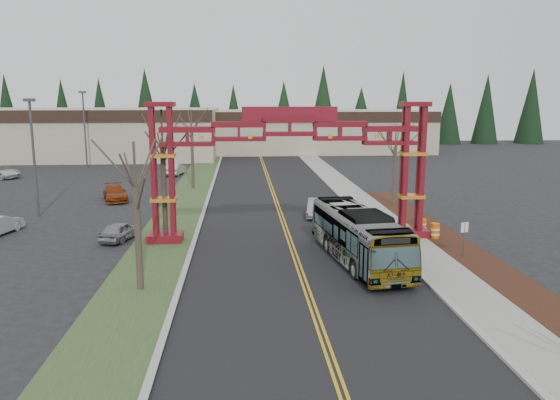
{
  "coord_description": "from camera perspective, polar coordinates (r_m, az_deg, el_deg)",
  "views": [
    {
      "loc": [
        -3.08,
        -16.4,
        9.11
      ],
      "look_at": [
        -0.89,
        14.15,
        3.39
      ],
      "focal_mm": 35.0,
      "sensor_mm": 36.0,
      "label": 1
    }
  ],
  "objects": [
    {
      "name": "transit_bus",
      "position": [
        30.98,
        8.18,
        -3.71
      ],
      "size": [
        3.87,
        11.1,
        3.03
      ],
      "primitive_type": "imported",
      "rotation": [
        0.0,
        0.0,
        0.12
      ],
      "color": "#9B9EA2",
      "rests_on": "ground"
    },
    {
      "name": "barrel_north",
      "position": [
        40.57,
        14.32,
        -2.01
      ],
      "size": [
        0.53,
        0.53,
        0.98
      ],
      "color": "orange",
      "rests_on": "ground"
    },
    {
      "name": "light_pole_near",
      "position": [
        45.94,
        -24.38,
        4.85
      ],
      "size": [
        0.79,
        0.39,
        9.11
      ],
      "color": "#3F3F44",
      "rests_on": "ground"
    },
    {
      "name": "retail_building_east",
      "position": [
        97.4,
        3.65,
        7.27
      ],
      "size": [
        38.0,
        20.3,
        7.0
      ],
      "color": "tan",
      "rests_on": "ground"
    },
    {
      "name": "grass_median",
      "position": [
        42.67,
        -10.63,
        -1.87
      ],
      "size": [
        4.0,
        110.0,
        0.08
      ],
      "primitive_type": "cube",
      "color": "#324824",
      "rests_on": "ground"
    },
    {
      "name": "barrel_mid",
      "position": [
        38.83,
        14.66,
        -2.61
      ],
      "size": [
        0.51,
        0.51,
        0.95
      ],
      "color": "orange",
      "rests_on": "ground"
    },
    {
      "name": "bare_tree_median_near",
      "position": [
        26.26,
        -14.85,
        1.25
      ],
      "size": [
        3.21,
        3.21,
        7.16
      ],
      "color": "#382D26",
      "rests_on": "ground"
    },
    {
      "name": "bare_tree_median_far",
      "position": [
        55.88,
        -9.22,
        7.24
      ],
      "size": [
        3.0,
        3.0,
        8.01
      ],
      "color": "#382D26",
      "rests_on": "ground"
    },
    {
      "name": "bare_tree_median_mid",
      "position": [
        35.17,
        -12.19,
        5.71
      ],
      "size": [
        3.23,
        3.23,
        8.44
      ],
      "color": "#382D26",
      "rests_on": "ground"
    },
    {
      "name": "lane_line_left",
      "position": [
        42.49,
        -0.01,
        -1.76
      ],
      "size": [
        0.12,
        100.0,
        0.01
      ],
      "primitive_type": "cube",
      "color": "gold",
      "rests_on": "road"
    },
    {
      "name": "parked_car_near_a",
      "position": [
        37.01,
        -16.37,
        -3.12
      ],
      "size": [
        2.42,
        3.89,
        1.23
      ],
      "primitive_type": "imported",
      "rotation": [
        0.0,
        0.0,
        2.86
      ],
      "color": "gray",
      "rests_on": "ground"
    },
    {
      "name": "barrel_south",
      "position": [
        37.01,
        15.88,
        -3.19
      ],
      "size": [
        0.6,
        0.6,
        1.11
      ],
      "color": "orange",
      "rests_on": "ground"
    },
    {
      "name": "parked_car_mid_a",
      "position": [
        51.35,
        -16.83,
        0.68
      ],
      "size": [
        3.24,
        5.04,
        1.36
      ],
      "primitive_type": "imported",
      "rotation": [
        0.0,
        0.0,
        0.31
      ],
      "color": "maroon",
      "rests_on": "ground"
    },
    {
      "name": "lane_line_right",
      "position": [
        42.51,
        0.31,
        -1.75
      ],
      "size": [
        0.12,
        100.0,
        0.01
      ],
      "primitive_type": "cube",
      "color": "gold",
      "rests_on": "road"
    },
    {
      "name": "curb_right",
      "position": [
        43.37,
        8.28,
        -1.55
      ],
      "size": [
        0.3,
        110.0,
        0.15
      ],
      "primitive_type": "cube",
      "color": "#A7A6A1",
      "rests_on": "ground"
    },
    {
      "name": "conifer_treeline",
      "position": [
        108.48,
        -2.37,
        9.19
      ],
      "size": [
        116.1,
        5.6,
        13.0
      ],
      "color": "black",
      "rests_on": "ground"
    },
    {
      "name": "landscape_strip",
      "position": [
        30.91,
        21.74,
        -7.22
      ],
      "size": [
        2.6,
        50.0,
        0.12
      ],
      "primitive_type": "cube",
      "color": "black",
      "rests_on": "ground"
    },
    {
      "name": "ground",
      "position": [
        19.01,
        6.03,
        -18.11
      ],
      "size": [
        200.0,
        200.0,
        0.0
      ],
      "primitive_type": "plane",
      "color": "black",
      "rests_on": "ground"
    },
    {
      "name": "gateway_arch",
      "position": [
        34.68,
        1.01,
        5.41
      ],
      "size": [
        18.2,
        1.6,
        8.9
      ],
      "color": "maroon",
      "rests_on": "ground"
    },
    {
      "name": "road",
      "position": [
        42.5,
        0.15,
        -1.78
      ],
      "size": [
        12.0,
        110.0,
        0.02
      ],
      "primitive_type": "cube",
      "color": "black",
      "rests_on": "ground"
    },
    {
      "name": "bare_tree_right_far",
      "position": [
        47.47,
        11.96,
        5.37
      ],
      "size": [
        2.94,
        2.94,
        6.95
      ],
      "color": "#382D26",
      "rests_on": "ground"
    },
    {
      "name": "sidewalk_right",
      "position": [
        43.7,
        10.14,
        -1.51
      ],
      "size": [
        2.6,
        110.0,
        0.14
      ],
      "primitive_type": "cube",
      "color": "gray",
      "rests_on": "ground"
    },
    {
      "name": "parked_car_far_a",
      "position": [
        66.83,
        -10.89,
        3.18
      ],
      "size": [
        2.18,
        4.52,
        1.43
      ],
      "primitive_type": "imported",
      "rotation": [
        0.0,
        0.0,
        2.98
      ],
      "color": "silver",
      "rests_on": "ground"
    },
    {
      "name": "street_sign",
      "position": [
        33.02,
        18.7,
        -3.25
      ],
      "size": [
        0.48,
        0.17,
        2.13
      ],
      "color": "#3F3F44",
      "rests_on": "ground"
    },
    {
      "name": "retail_building_west",
      "position": [
        92.52,
        -21.15,
        6.57
      ],
      "size": [
        46.0,
        22.3,
        7.5
      ],
      "color": "tan",
      "rests_on": "ground"
    },
    {
      "name": "light_pole_far",
      "position": [
        76.85,
        -19.76,
        7.5
      ],
      "size": [
        0.87,
        0.43,
        10.03
      ],
      "color": "#3F3F44",
      "rests_on": "ground"
    },
    {
      "name": "curb_left",
      "position": [
        42.49,
        -8.15,
        -1.8
      ],
      "size": [
        0.3,
        110.0,
        0.15
      ],
      "primitive_type": "cube",
      "color": "#A7A6A1",
      "rests_on": "ground"
    },
    {
      "name": "silver_sedan",
      "position": [
        42.66,
        3.91,
        -0.82
      ],
      "size": [
        2.16,
        4.36,
        1.37
      ],
      "primitive_type": "imported",
      "rotation": [
        0.0,
        0.0,
        -0.18
      ],
      "color": "#A5A8AD",
      "rests_on": "ground"
    }
  ]
}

